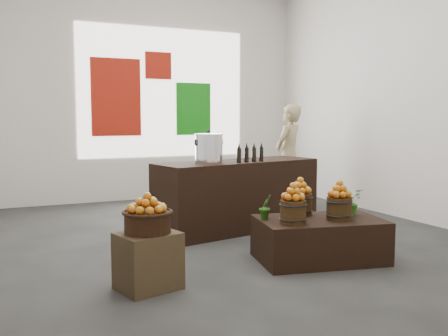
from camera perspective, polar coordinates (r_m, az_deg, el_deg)
name	(u,v)px	position (r m, az deg, el deg)	size (l,w,h in m)	color
ground	(227,239)	(6.39, 0.32, -8.08)	(7.00, 7.00, 0.00)	#3A3A37
back_wall	(148,92)	(9.50, -8.71, 8.53)	(6.00, 0.04, 4.00)	silver
back_opening	(163,93)	(9.57, -6.93, 8.53)	(3.20, 0.02, 2.40)	white
deco_red_left	(116,97)	(9.32, -12.23, 7.91)	(0.90, 0.04, 1.40)	#9F1A0C
deco_green_right	(193,109)	(9.75, -3.51, 6.75)	(0.70, 0.04, 1.00)	#147B13
deco_red_upper	(158,66)	(9.57, -7.53, 11.53)	(0.50, 0.04, 0.50)	#9F1A0C
crate	(148,261)	(4.57, -8.66, -10.47)	(0.51, 0.42, 0.51)	brown
wicker_basket	(148,223)	(4.48, -8.73, -6.18)	(0.41, 0.41, 0.19)	black
apples_in_basket	(147,203)	(4.45, -8.76, -3.93)	(0.32, 0.32, 0.17)	#B00505
display_table	(319,239)	(5.50, 10.85, -8.03)	(1.31, 0.81, 0.45)	black
apple_bucket_front_left	(293,212)	(5.12, 7.89, -5.01)	(0.26, 0.26, 0.24)	#3B2610
apples_in_bucket_front_left	(293,192)	(5.09, 7.92, -2.70)	(0.20, 0.20, 0.18)	#B00505
apple_bucket_front_right	(339,209)	(5.41, 13.01, -4.54)	(0.26, 0.26, 0.24)	#3B2610
apples_in_bucket_front_right	(340,189)	(5.37, 13.06, -2.34)	(0.20, 0.20, 0.18)	#B00505
apple_bucket_rear	(300,204)	(5.60, 8.69, -4.11)	(0.26, 0.26, 0.24)	#3B2610
apples_in_bucket_rear	(300,185)	(5.56, 8.72, -1.99)	(0.20, 0.20, 0.18)	#B00505
herb_garnish_right	(350,202)	(5.71, 14.23, -3.78)	(0.26, 0.23, 0.29)	#255D13
herb_garnish_left	(266,207)	(5.32, 4.77, -4.44)	(0.15, 0.12, 0.27)	#255D13
counter	(238,195)	(6.81, 1.56, -3.15)	(2.31, 0.74, 0.95)	black
stock_pot_left	(209,149)	(6.47, -1.75, 2.18)	(0.36, 0.36, 0.36)	silver
oil_cruets	(248,152)	(6.56, 2.81, 1.81)	(0.34, 0.06, 0.26)	black
shopper	(289,155)	(8.75, 7.39, 1.46)	(0.64, 0.42, 1.76)	tan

